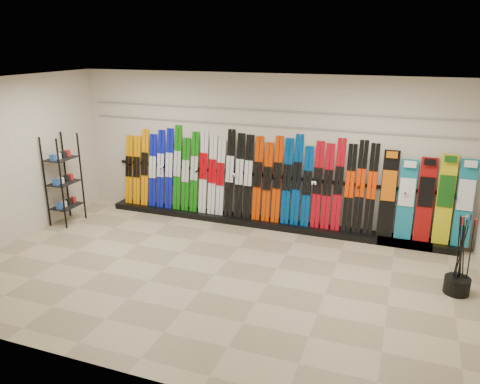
% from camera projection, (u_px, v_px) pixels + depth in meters
% --- Properties ---
extents(floor, '(8.00, 8.00, 0.00)m').
position_uv_depth(floor, '(215.00, 275.00, 7.51)').
color(floor, gray).
rests_on(floor, ground).
extents(back_wall, '(8.00, 0.00, 8.00)m').
position_uv_depth(back_wall, '(263.00, 151.00, 9.28)').
color(back_wall, beige).
rests_on(back_wall, floor).
extents(left_wall, '(0.00, 5.00, 5.00)m').
position_uv_depth(left_wall, '(8.00, 163.00, 8.36)').
color(left_wall, beige).
rests_on(left_wall, floor).
extents(ceiling, '(8.00, 8.00, 0.00)m').
position_uv_depth(ceiling, '(211.00, 84.00, 6.58)').
color(ceiling, silver).
rests_on(ceiling, back_wall).
extents(ski_rack_base, '(8.00, 0.40, 0.12)m').
position_uv_depth(ski_rack_base, '(269.00, 223.00, 9.45)').
color(ski_rack_base, black).
rests_on(ski_rack_base, floor).
extents(skis, '(5.37, 0.29, 1.79)m').
position_uv_depth(skis, '(240.00, 177.00, 9.46)').
color(skis, orange).
rests_on(skis, ski_rack_base).
extents(snowboards, '(1.56, 0.25, 1.60)m').
position_uv_depth(snowboards, '(426.00, 199.00, 8.32)').
color(snowboards, black).
rests_on(snowboards, ski_rack_base).
extents(accessory_rack, '(0.40, 0.60, 1.83)m').
position_uv_depth(accessory_rack, '(64.00, 180.00, 9.42)').
color(accessory_rack, black).
rests_on(accessory_rack, floor).
extents(pole_bin, '(0.37, 0.37, 0.25)m').
position_uv_depth(pole_bin, '(457.00, 285.00, 6.93)').
color(pole_bin, black).
rests_on(pole_bin, floor).
extents(ski_poles, '(0.23, 0.25, 1.18)m').
position_uv_depth(ski_poles, '(462.00, 255.00, 6.81)').
color(ski_poles, black).
rests_on(ski_poles, pole_bin).
extents(slatwall_rail_0, '(7.60, 0.02, 0.03)m').
position_uv_depth(slatwall_rail_0, '(263.00, 126.00, 9.11)').
color(slatwall_rail_0, gray).
rests_on(slatwall_rail_0, back_wall).
extents(slatwall_rail_1, '(7.60, 0.02, 0.03)m').
position_uv_depth(slatwall_rail_1, '(263.00, 110.00, 9.01)').
color(slatwall_rail_1, gray).
rests_on(slatwall_rail_1, back_wall).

